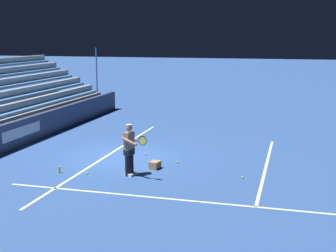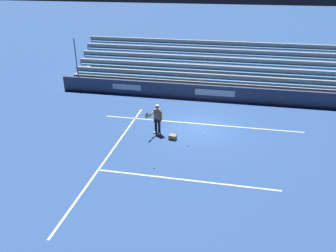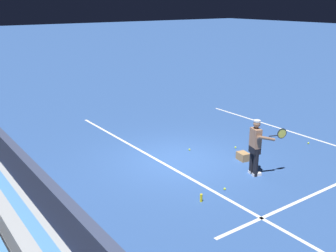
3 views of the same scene
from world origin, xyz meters
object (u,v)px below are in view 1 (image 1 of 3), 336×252
object	(u,v)px
tennis_player	(130,149)
tennis_ball_stray_back	(177,162)
ball_box_cardboard	(155,165)
water_bottle	(59,170)
tennis_ball_near_player	(146,154)
tennis_ball_far_right	(87,173)
tennis_ball_by_box	(243,177)

from	to	relation	value
tennis_player	tennis_ball_stray_back	bearing A→B (deg)	149.38
ball_box_cardboard	water_bottle	xyz separation A→B (m)	(1.36, -2.95, -0.02)
ball_box_cardboard	tennis_ball_near_player	xyz separation A→B (m)	(-1.70, -0.89, -0.10)
tennis_ball_stray_back	water_bottle	xyz separation A→B (m)	(2.27, -3.52, 0.08)
tennis_ball_far_right	water_bottle	xyz separation A→B (m)	(0.13, -0.96, 0.08)
tennis_ball_by_box	water_bottle	distance (m)	6.10
tennis_ball_by_box	tennis_ball_far_right	size ratio (longest dim) A/B	1.00
water_bottle	tennis_ball_near_player	bearing A→B (deg)	146.04
tennis_ball_far_right	tennis_ball_stray_back	distance (m)	3.34
ball_box_cardboard	tennis_ball_far_right	size ratio (longest dim) A/B	6.06
tennis_ball_far_right	tennis_ball_stray_back	world-z (taller)	same
tennis_ball_near_player	tennis_ball_stray_back	size ratio (longest dim) A/B	1.00
tennis_ball_near_player	water_bottle	xyz separation A→B (m)	(3.05, -2.06, 0.08)
tennis_player	tennis_ball_far_right	xyz separation A→B (m)	(0.23, -1.43, -0.86)
water_bottle	tennis_ball_by_box	bearing A→B (deg)	99.73
tennis_player	tennis_ball_stray_back	size ratio (longest dim) A/B	25.98
tennis_ball_near_player	tennis_ball_far_right	size ratio (longest dim) A/B	1.00
tennis_ball_near_player	tennis_ball_far_right	distance (m)	3.13
ball_box_cardboard	water_bottle	world-z (taller)	ball_box_cardboard
tennis_player	tennis_ball_near_player	world-z (taller)	tennis_player
tennis_ball_by_box	tennis_ball_near_player	bearing A→B (deg)	-117.08
tennis_ball_by_box	water_bottle	bearing A→B (deg)	-80.27
tennis_ball_stray_back	tennis_ball_far_right	bearing A→B (deg)	-50.02
tennis_ball_stray_back	tennis_ball_near_player	bearing A→B (deg)	-117.97
tennis_player	water_bottle	world-z (taller)	tennis_player
tennis_ball_far_right	water_bottle	bearing A→B (deg)	-82.53
tennis_player	water_bottle	distance (m)	2.54
tennis_ball_by_box	tennis_ball_near_player	size ratio (longest dim) A/B	1.00
ball_box_cardboard	tennis_ball_stray_back	size ratio (longest dim) A/B	6.06
water_bottle	ball_box_cardboard	bearing A→B (deg)	114.71
tennis_player	tennis_ball_by_box	xyz separation A→B (m)	(-0.67, 3.62, -0.86)
tennis_ball_stray_back	tennis_player	bearing A→B (deg)	-30.62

